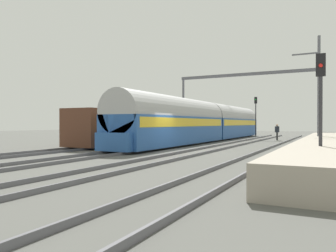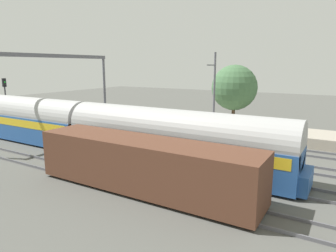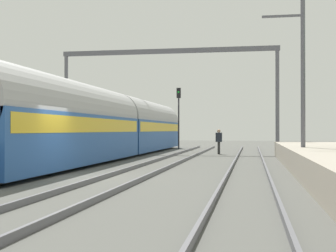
% 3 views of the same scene
% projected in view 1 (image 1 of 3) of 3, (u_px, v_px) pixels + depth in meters
% --- Properties ---
extents(ground, '(120.00, 120.00, 0.00)m').
position_uv_depth(ground, '(173.00, 151.00, 21.69)').
color(ground, '#52534E').
extents(track_far_west, '(1.52, 60.00, 0.16)m').
position_uv_depth(track_far_west, '(99.00, 146.00, 24.48)').
color(track_far_west, '#5B5A60').
rests_on(track_far_west, ground).
extents(track_west, '(1.52, 60.00, 0.16)m').
position_uv_depth(track_west, '(146.00, 148.00, 22.62)').
color(track_west, '#5B5A60').
rests_on(track_west, ground).
extents(track_east, '(1.52, 60.00, 0.16)m').
position_uv_depth(track_east, '(202.00, 151.00, 20.76)').
color(track_east, '#5B5A60').
rests_on(track_east, ground).
extents(track_far_east, '(1.52, 60.00, 0.16)m').
position_uv_depth(track_far_east, '(268.00, 153.00, 18.90)').
color(track_far_east, '#5B5A60').
rests_on(track_far_east, ground).
extents(passenger_train, '(2.93, 32.85, 3.82)m').
position_uv_depth(passenger_train, '(209.00, 122.00, 33.86)').
color(passenger_train, '#28569E').
rests_on(passenger_train, ground).
extents(freight_car, '(2.80, 13.00, 2.70)m').
position_uv_depth(freight_car, '(129.00, 127.00, 27.96)').
color(freight_car, '#563323').
rests_on(freight_car, ground).
extents(person_crossing, '(0.44, 0.32, 1.73)m').
position_uv_depth(person_crossing, '(277.00, 131.00, 35.09)').
color(person_crossing, '#2B2B2B').
rests_on(person_crossing, ground).
extents(railway_signal_near, '(0.36, 0.30, 4.59)m').
position_uv_depth(railway_signal_near, '(321.00, 94.00, 13.08)').
color(railway_signal_near, '#2D2D33').
rests_on(railway_signal_near, ground).
extents(railway_signal_far, '(0.36, 0.30, 5.44)m').
position_uv_depth(railway_signal_far, '(256.00, 111.00, 44.98)').
color(railway_signal_far, '#2D2D33').
rests_on(railway_signal_far, ground).
extents(catenary_gantry, '(16.69, 0.28, 7.86)m').
position_uv_depth(catenary_gantry, '(245.00, 89.00, 39.20)').
color(catenary_gantry, slate).
rests_on(catenary_gantry, ground).
extents(catenary_pole_east_mid, '(1.90, 0.20, 8.00)m').
position_uv_depth(catenary_pole_east_mid, '(318.00, 90.00, 23.15)').
color(catenary_pole_east_mid, slate).
rests_on(catenary_pole_east_mid, ground).
extents(tree_west_background, '(4.30, 4.30, 6.12)m').
position_uv_depth(tree_west_background, '(124.00, 106.00, 40.92)').
color(tree_west_background, '#4C3826').
rests_on(tree_west_background, ground).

